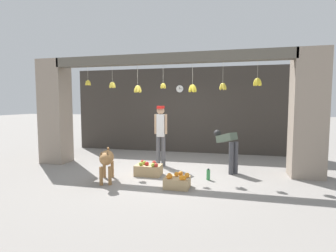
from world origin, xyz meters
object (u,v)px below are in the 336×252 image
object	(u,v)px
water_bottle	(208,175)
dog	(106,159)
shopkeeper	(161,131)
fruit_crate_oranges	(177,181)
fruit_crate_apples	(148,169)
wall_clock	(180,89)
worker_stooping	(228,145)

from	to	relation	value
water_bottle	dog	bearing A→B (deg)	-163.12
dog	shopkeeper	xyz separation A→B (m)	(0.74, 1.66, 0.44)
shopkeeper	water_bottle	bearing A→B (deg)	138.20
fruit_crate_oranges	fruit_crate_apples	bearing A→B (deg)	138.50
fruit_crate_apples	water_bottle	distance (m)	1.38
dog	fruit_crate_oranges	size ratio (longest dim) A/B	2.12
shopkeeper	dog	bearing A→B (deg)	61.38
fruit_crate_oranges	wall_clock	bearing A→B (deg)	100.35
worker_stooping	fruit_crate_oranges	distance (m)	1.82
fruit_crate_apples	water_bottle	xyz separation A→B (m)	(1.38, -0.06, -0.02)
dog	shopkeeper	world-z (taller)	shopkeeper
fruit_crate_oranges	fruit_crate_apples	xyz separation A→B (m)	(-0.83, 0.73, 0.01)
dog	fruit_crate_apples	world-z (taller)	dog
fruit_crate_apples	shopkeeper	bearing A→B (deg)	87.88
dog	wall_clock	bearing A→B (deg)	146.42
shopkeeper	worker_stooping	bearing A→B (deg)	167.58
worker_stooping	fruit_crate_apples	size ratio (longest dim) A/B	1.68
worker_stooping	water_bottle	distance (m)	1.03
dog	shopkeeper	bearing A→B (deg)	135.19
water_bottle	fruit_crate_apples	bearing A→B (deg)	177.61
dog	water_bottle	bearing A→B (deg)	86.18
water_bottle	wall_clock	size ratio (longest dim) A/B	0.97
fruit_crate_oranges	fruit_crate_apples	size ratio (longest dim) A/B	0.82
shopkeeper	water_bottle	size ratio (longest dim) A/B	6.43
fruit_crate_apples	wall_clock	xyz separation A→B (m)	(0.14, 3.02, 2.01)
dog	worker_stooping	bearing A→B (deg)	98.98
fruit_crate_apples	water_bottle	bearing A→B (deg)	-2.39
water_bottle	shopkeeper	bearing A→B (deg)	142.71
fruit_crate_oranges	water_bottle	distance (m)	0.87
shopkeeper	fruit_crate_oranges	bearing A→B (deg)	110.54
fruit_crate_apples	fruit_crate_oranges	bearing A→B (deg)	-41.50
shopkeeper	fruit_crate_apples	distance (m)	1.25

